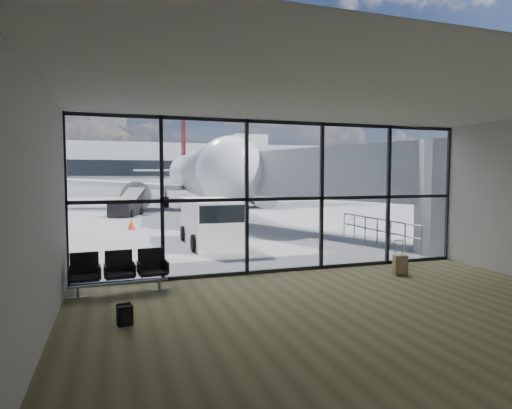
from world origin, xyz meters
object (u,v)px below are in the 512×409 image
service_van (212,222)px  belt_loader (127,207)px  seating_row (119,270)px  suitcase (400,265)px  backpack (125,315)px  airliner (197,174)px

service_van → belt_loader: size_ratio=0.98×
seating_row → suitcase: 7.76m
backpack → suitcase: suitcase is taller
suitcase → service_van: bearing=130.9°
seating_row → belt_loader: 20.97m
suitcase → belt_loader: belt_loader is taller
backpack → seating_row: bearing=78.7°
backpack → airliner: bearing=64.1°
airliner → service_van: size_ratio=8.88×
seating_row → airliner: size_ratio=0.06×
suitcase → belt_loader: (-6.97, 21.65, 0.35)m
airliner → suitcase: bearing=-84.8°
airliner → belt_loader: airliner is taller
service_van → suitcase: bearing=-59.9°
suitcase → belt_loader: 22.75m
seating_row → backpack: 2.52m
service_van → belt_loader: belt_loader is taller
backpack → suitcase: 7.87m
airliner → belt_loader: (-6.61, -7.86, -2.40)m
suitcase → seating_row: bearing=-173.7°
airliner → backpack: bearing=-98.6°
airliner → service_van: 22.86m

